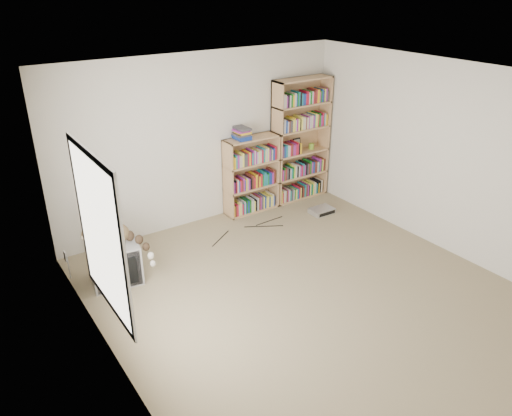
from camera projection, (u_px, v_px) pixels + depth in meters
floor at (309, 295)px, 5.87m from camera, size 4.50×5.00×0.01m
wall_back at (202, 140)px, 7.21m from camera, size 4.50×0.02×2.50m
wall_left at (109, 259)px, 4.19m from camera, size 0.02×5.00×2.50m
wall_right at (447, 159)px, 6.48m from camera, size 0.02×5.00×2.50m
ceiling at (321, 80)px, 4.81m from camera, size 4.50×5.00×0.02m
window at (101, 234)px, 4.28m from camera, size 0.02×1.22×1.52m
crt_tv at (114, 262)px, 6.07m from camera, size 0.65×0.60×0.50m
cat at (115, 239)px, 5.87m from camera, size 0.77×0.53×0.59m
bookcase_tall at (300, 143)px, 8.10m from camera, size 0.99×0.30×1.99m
bookcase_short at (251, 178)px, 7.78m from camera, size 0.88×0.30×1.21m
book_stack at (242, 133)px, 7.37m from camera, size 0.22×0.28×0.18m
green_mug at (311, 146)px, 8.24m from camera, size 0.09×0.09×0.10m
framed_print at (297, 144)px, 8.18m from camera, size 0.15×0.05×0.20m
dvd_player at (322, 211)px, 7.88m from camera, size 0.37×0.27×0.08m
wall_outlet at (65, 256)px, 6.05m from camera, size 0.01×0.08×0.13m
floor_cables at (251, 237)px, 7.15m from camera, size 1.20×0.70×0.01m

